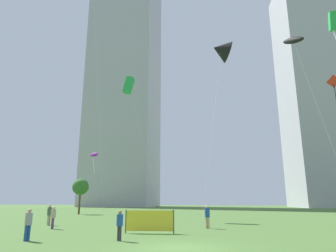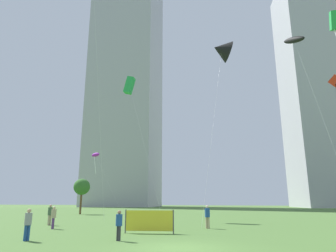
# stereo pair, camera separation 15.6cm
# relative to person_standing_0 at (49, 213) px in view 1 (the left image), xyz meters

# --- Properties ---
(ground) EXTENTS (280.00, 280.00, 0.00)m
(ground) POSITION_rel_person_standing_0_xyz_m (13.70, -9.81, -1.00)
(ground) COLOR #476B30
(person_standing_0) EXTENTS (0.39, 0.39, 1.74)m
(person_standing_0) POSITION_rel_person_standing_0_xyz_m (0.00, 0.00, 0.00)
(person_standing_0) COLOR tan
(person_standing_0) RESTS_ON ground
(person_standing_2) EXTENTS (0.36, 0.36, 1.64)m
(person_standing_2) POSITION_rel_person_standing_0_xyz_m (5.44, -9.46, -0.06)
(person_standing_2) COLOR #1E478C
(person_standing_2) RESTS_ON ground
(person_standing_3) EXTENTS (0.37, 0.37, 1.64)m
(person_standing_3) POSITION_rel_person_standing_0_xyz_m (2.48, -3.03, -0.05)
(person_standing_3) COLOR #593372
(person_standing_3) RESTS_ON ground
(person_standing_4) EXTENTS (0.34, 0.34, 1.55)m
(person_standing_4) POSITION_rel_person_standing_0_xyz_m (10.14, -8.24, -0.11)
(person_standing_4) COLOR #2D2D33
(person_standing_4) RESTS_ON ground
(person_standing_6) EXTENTS (0.38, 0.38, 1.72)m
(person_standing_6) POSITION_rel_person_standing_0_xyz_m (13.72, 0.32, -0.01)
(person_standing_6) COLOR tan
(person_standing_6) RESTS_ON ground
(kite_flying_1) EXTENTS (4.67, 8.40, 23.81)m
(kite_flying_1) POSITION_rel_person_standing_0_xyz_m (27.88, 11.40, 21.57)
(kite_flying_1) COLOR silver
(kite_flying_1) RESTS_ON ground
(kite_flying_2) EXTENTS (3.49, 12.60, 22.21)m
(kite_flying_2) POSITION_rel_person_standing_0_xyz_m (14.69, 11.27, 19.58)
(kite_flying_2) COLOR silver
(kite_flying_2) RESTS_ON ground
(kite_flying_3) EXTENTS (9.46, 6.75, 10.71)m
(kite_flying_3) POSITION_rel_person_standing_0_xyz_m (-9.98, 25.95, 9.25)
(kite_flying_3) COLOR silver
(kite_flying_3) RESTS_ON ground
(kite_flying_4) EXTENTS (3.51, 7.34, 20.24)m
(kite_flying_4) POSITION_rel_person_standing_0_xyz_m (22.73, 8.49, 18.20)
(kite_flying_4) COLOR silver
(kite_flying_4) RESTS_ON ground
(kite_flying_5) EXTENTS (1.80, 7.09, 21.00)m
(kite_flying_5) POSITION_rel_person_standing_0_xyz_m (31.14, 25.66, 19.02)
(kite_flying_5) COLOR silver
(kite_flying_5) RESTS_ON ground
(kite_flying_6) EXTENTS (7.74, 8.17, 18.53)m
(kite_flying_6) POSITION_rel_person_standing_0_xyz_m (2.10, 11.88, 16.29)
(kite_flying_6) COLOR silver
(kite_flying_6) RESTS_ON ground
(park_tree_0) EXTENTS (2.61, 2.61, 5.57)m
(park_tree_0) POSITION_rel_person_standing_0_xyz_m (-9.26, 20.68, 3.24)
(park_tree_0) COLOR brown
(park_tree_0) RESTS_ON ground
(distant_highrise_0) EXTENTS (20.64, 25.70, 84.36)m
(distant_highrise_0) POSITION_rel_person_standing_0_xyz_m (41.24, 88.22, 41.18)
(distant_highrise_0) COLOR #A8A8AD
(distant_highrise_0) RESTS_ON ground
(distant_highrise_1) EXTENTS (26.99, 25.51, 109.69)m
(distant_highrise_1) POSITION_rel_person_standing_0_xyz_m (-29.12, 84.10, 53.84)
(distant_highrise_1) COLOR #A8A8AD
(distant_highrise_1) RESTS_ON ground
(event_banner) EXTENTS (3.21, 0.52, 1.49)m
(event_banner) POSITION_rel_person_standing_0_xyz_m (10.51, -4.24, -0.22)
(event_banner) COLOR #4C4C4C
(event_banner) RESTS_ON ground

